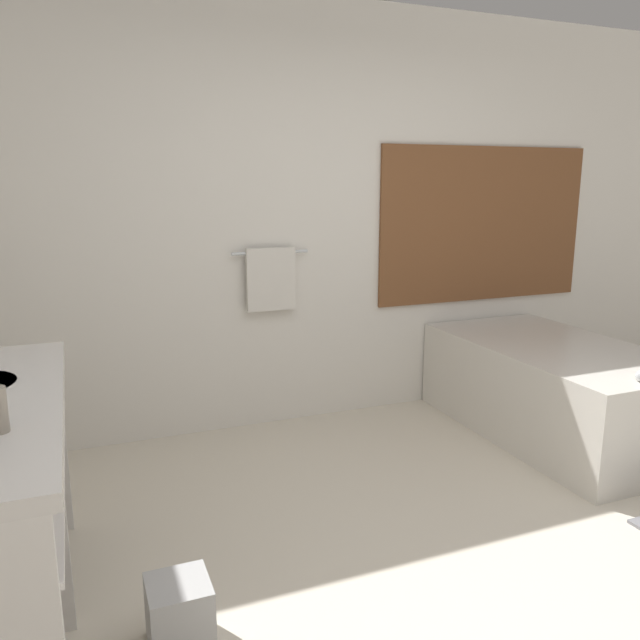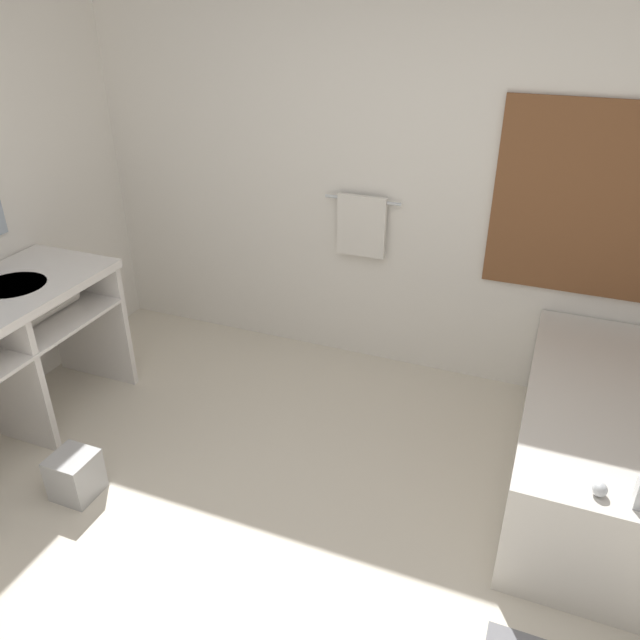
{
  "view_description": "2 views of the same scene",
  "coord_description": "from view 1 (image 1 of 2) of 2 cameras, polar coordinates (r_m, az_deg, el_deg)",
  "views": [
    {
      "loc": [
        -1.47,
        -1.61,
        1.58
      ],
      "look_at": [
        -0.34,
        1.22,
        0.91
      ],
      "focal_mm": 35.0,
      "sensor_mm": 36.0,
      "label": 1
    },
    {
      "loc": [
        0.85,
        -1.48,
        2.35
      ],
      "look_at": [
        -0.15,
        1.05,
        0.88
      ],
      "focal_mm": 35.0,
      "sensor_mm": 36.0,
      "label": 2
    }
  ],
  "objects": [
    {
      "name": "wall_back_with_blinds",
      "position": [
        4.13,
        -0.25,
        9.19
      ],
      "size": [
        7.4,
        0.13,
        2.7
      ],
      "color": "white",
      "rests_on": "ground_plane"
    },
    {
      "name": "bathtub",
      "position": [
        4.27,
        20.75,
        -5.55
      ],
      "size": [
        0.94,
        1.67,
        0.7
      ],
      "color": "silver",
      "rests_on": "ground_plane"
    },
    {
      "name": "ground_plane",
      "position": [
        2.69,
        18.2,
        -24.26
      ],
      "size": [
        16.0,
        16.0,
        0.0
      ],
      "primitive_type": "plane",
      "color": "beige",
      "rests_on": "ground"
    },
    {
      "name": "waste_bin",
      "position": [
        2.43,
        -12.71,
        -24.76
      ],
      "size": [
        0.21,
        0.21,
        0.24
      ],
      "color": "#B2B2B2",
      "rests_on": "ground_plane"
    }
  ]
}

